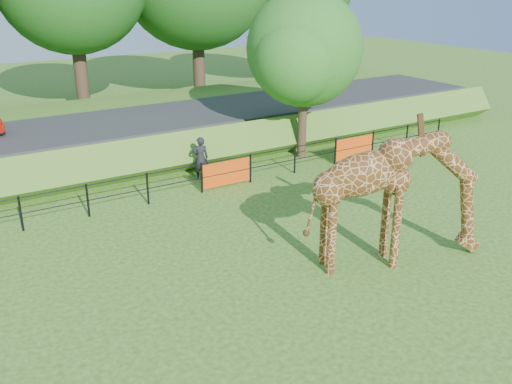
% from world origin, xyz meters
% --- Properties ---
extents(ground, '(90.00, 90.00, 0.00)m').
position_xyz_m(ground, '(0.00, 0.00, 0.00)').
color(ground, '#295C17').
rests_on(ground, ground).
extents(giraffe, '(4.99, 2.52, 3.55)m').
position_xyz_m(giraffe, '(4.02, 0.72, 1.77)').
color(giraffe, '#542E11').
rests_on(giraffe, ground).
extents(perimeter_fence, '(28.07, 0.10, 1.10)m').
position_xyz_m(perimeter_fence, '(0.00, 8.00, 0.55)').
color(perimeter_fence, black).
rests_on(perimeter_fence, ground).
extents(embankment, '(40.00, 9.00, 1.30)m').
position_xyz_m(embankment, '(0.00, 15.50, 0.65)').
color(embankment, '#295C17').
rests_on(embankment, ground).
extents(road, '(40.00, 5.00, 0.12)m').
position_xyz_m(road, '(0.00, 14.00, 1.36)').
color(road, '#2B2A2D').
rests_on(road, embankment).
extents(visitor, '(0.68, 0.55, 1.62)m').
position_xyz_m(visitor, '(2.64, 9.32, 0.81)').
color(visitor, black).
rests_on(visitor, ground).
extents(tree_east, '(5.40, 4.71, 6.76)m').
position_xyz_m(tree_east, '(7.60, 9.63, 4.28)').
color(tree_east, black).
rests_on(tree_east, ground).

